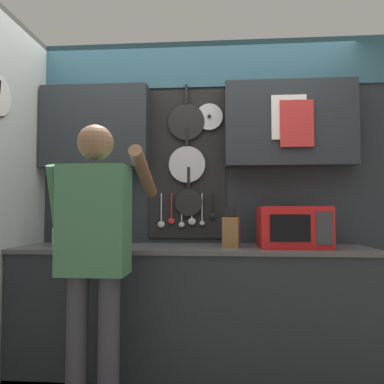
{
  "coord_description": "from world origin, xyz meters",
  "views": [
    {
      "loc": [
        0.2,
        -2.65,
        1.18
      ],
      "look_at": [
        -0.02,
        0.19,
        1.33
      ],
      "focal_mm": 35.0,
      "sensor_mm": 36.0,
      "label": 1
    }
  ],
  "objects_px": {
    "microwave": "(293,227)",
    "knife_block": "(231,232)",
    "person": "(95,243)",
    "utensil_crock": "(61,235)"
  },
  "relations": [
    {
      "from": "knife_block",
      "to": "utensil_crock",
      "type": "xyz_separation_m",
      "value": [
        -1.23,
        0.0,
        -0.03
      ]
    },
    {
      "from": "person",
      "to": "microwave",
      "type": "bearing_deg",
      "value": 24.15
    },
    {
      "from": "utensil_crock",
      "to": "person",
      "type": "height_order",
      "value": "person"
    },
    {
      "from": "microwave",
      "to": "knife_block",
      "type": "xyz_separation_m",
      "value": [
        -0.42,
        0.0,
        -0.03
      ]
    },
    {
      "from": "microwave",
      "to": "utensil_crock",
      "type": "height_order",
      "value": "utensil_crock"
    },
    {
      "from": "microwave",
      "to": "utensil_crock",
      "type": "relative_size",
      "value": 1.34
    },
    {
      "from": "microwave",
      "to": "person",
      "type": "distance_m",
      "value": 1.33
    },
    {
      "from": "knife_block",
      "to": "person",
      "type": "xyz_separation_m",
      "value": [
        -0.79,
        -0.54,
        -0.04
      ]
    },
    {
      "from": "person",
      "to": "knife_block",
      "type": "bearing_deg",
      "value": 34.62
    },
    {
      "from": "microwave",
      "to": "knife_block",
      "type": "bearing_deg",
      "value": 179.91
    }
  ]
}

